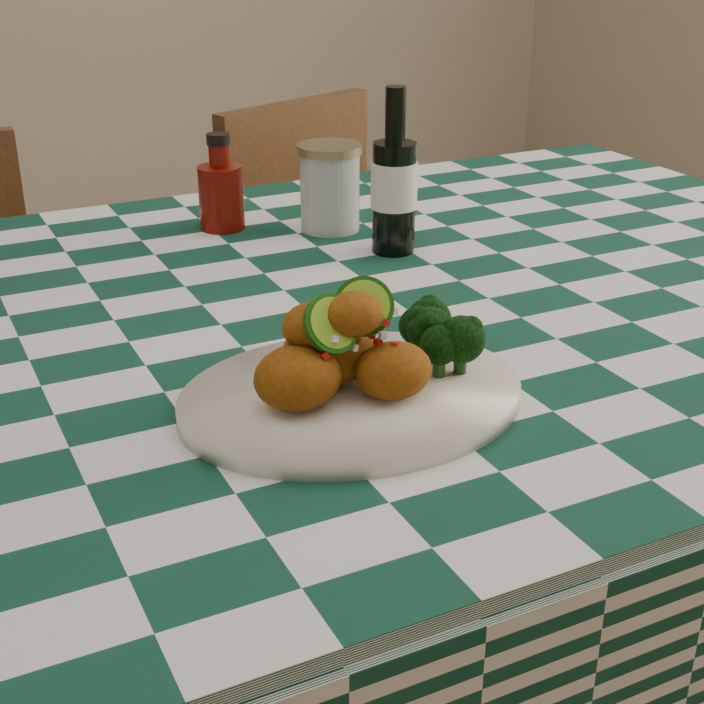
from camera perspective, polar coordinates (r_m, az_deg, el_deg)
name	(u,v)px	position (r m, az deg, el deg)	size (l,w,h in m)	color
dining_table	(312,586)	(1.32, -2.34, -13.47)	(1.66, 1.06, 0.79)	#103F2F
plate	(352,397)	(0.90, 0.00, -2.66)	(0.32, 0.25, 0.02)	white
fried_chicken_pile	(349,342)	(0.87, -0.19, 0.58)	(0.15, 0.11, 0.09)	#8B4C0D
broccoli_side	(423,337)	(0.93, 4.18, 0.85)	(0.08, 0.08, 0.06)	black
ketchup_bottle	(220,182)	(1.40, -7.66, 9.79)	(0.06, 0.06, 0.13)	#640B05
mason_jar	(330,188)	(1.38, -1.30, 9.55)	(0.09, 0.09, 0.12)	#B2BCBA
beer_bottle	(394,172)	(1.28, 2.48, 10.44)	(0.06, 0.06, 0.21)	black
wooden_chair_right	(357,321)	(2.01, 0.31, 1.81)	(0.39, 0.40, 0.85)	#472814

